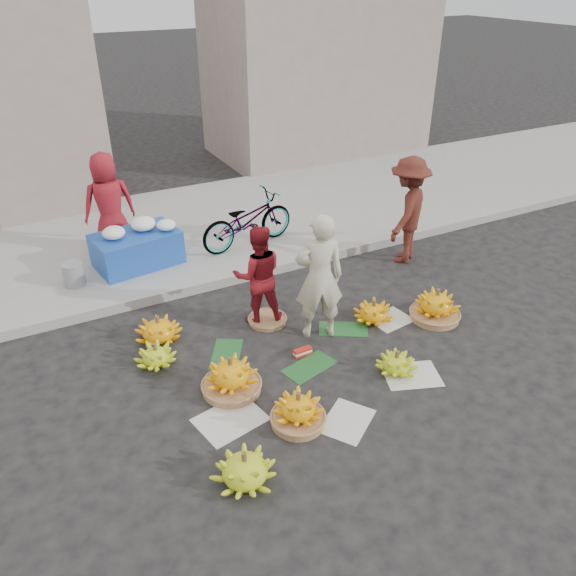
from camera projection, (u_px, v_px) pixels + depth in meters
name	position (u px, v px, depth m)	size (l,w,h in m)	color
ground	(309.00, 356.00, 7.00)	(80.00, 80.00, 0.00)	black
curb	(239.00, 275.00, 8.65)	(40.00, 0.25, 0.15)	gray
sidewalk	(194.00, 227.00, 10.27)	(40.00, 4.00, 0.12)	gray
building_right	(317.00, 47.00, 13.45)	(5.00, 3.00, 5.00)	gray
newspaper_scatter	(343.00, 393.00, 6.38)	(3.20, 1.80, 0.00)	silver
banana_leaves	(294.00, 349.00, 7.11)	(2.00, 1.00, 0.00)	#1A5023
banana_bunch_0	(231.00, 376.00, 6.34)	(0.67, 0.67, 0.46)	olive
banana_bunch_1	(245.00, 469.00, 5.22)	(0.62, 0.62, 0.37)	#9EBC1A
banana_bunch_2	(298.00, 411.00, 5.89)	(0.58, 0.58, 0.41)	olive
banana_bunch_3	(396.00, 363.00, 6.67)	(0.48, 0.48, 0.30)	#9EBC1A
banana_bunch_4	(436.00, 306.00, 7.65)	(0.67, 0.67, 0.46)	olive
banana_bunch_5	(373.00, 312.00, 7.62)	(0.56, 0.56, 0.33)	#FCAF0C
banana_bunch_6	(156.00, 355.00, 6.79)	(0.46, 0.46, 0.30)	#9EBC1A
banana_bunch_7	(159.00, 330.00, 7.21)	(0.76, 0.76, 0.37)	#FCAF0C
basket_spare	(267.00, 320.00, 7.64)	(0.51, 0.51, 0.06)	olive
incense_stack	(303.00, 352.00, 6.98)	(0.24, 0.08, 0.10)	red
vendor_cream	(319.00, 277.00, 6.99)	(0.62, 0.41, 1.70)	beige
vendor_red	(258.00, 275.00, 7.36)	(0.68, 0.53, 1.39)	maroon
man_striped	(407.00, 211.00, 8.85)	(1.11, 0.64, 1.72)	maroon
flower_table	(137.00, 247.00, 8.73)	(1.37, 0.97, 0.74)	#1843A0
grey_bucket	(74.00, 274.00, 8.22)	(0.31, 0.31, 0.35)	gray
flower_vendor	(109.00, 204.00, 8.88)	(0.81, 0.52, 1.65)	maroon
bicycle	(247.00, 220.00, 9.26)	(1.70, 0.59, 0.89)	gray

